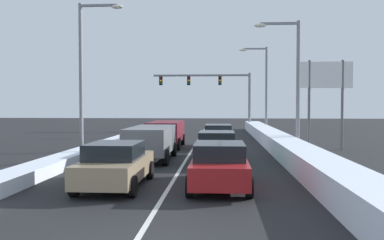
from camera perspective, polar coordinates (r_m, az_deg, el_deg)
The scene contains 15 objects.
ground_plane at distance 22.44m, azimuth -0.45°, elevation -4.95°, with size 120.00×120.00×0.00m, color black.
lane_stripe_between_right_lane_and_center_lane at distance 26.12m, azimuth 0.17°, elevation -3.93°, with size 0.14×40.83×0.01m, color silver.
snow_bank_right_shoulder at distance 26.27m, azimuth 11.80°, elevation -2.96°, with size 1.52×40.83×0.91m, color silver.
snow_bank_left_shoulder at distance 26.96m, azimuth -11.17°, elevation -3.25°, with size 1.21×40.83×0.51m, color silver.
sedan_red_right_lane_nearest at distance 13.78m, azimuth 3.85°, elevation -6.26°, with size 2.00×4.50×1.51m.
sedan_green_right_lane_second at distance 19.44m, azimuth 3.46°, elevation -3.79°, with size 2.00×4.50×1.51m.
sedan_white_right_lane_third at distance 26.08m, azimuth 3.68°, elevation -2.27°, with size 2.00×4.50×1.51m.
sedan_tan_center_lane_nearest at distance 14.09m, azimuth -10.59°, elevation -6.10°, with size 2.00×4.50×1.51m.
suv_gray_center_lane_second at distance 20.40m, azimuth -5.76°, elevation -2.80°, with size 2.16×4.90×1.67m.
suv_maroon_center_lane_third at distance 26.60m, azimuth -3.64°, elevation -1.64°, with size 2.16×4.90×1.67m.
traffic_light_gantry at distance 44.50m, azimuth 3.25°, elevation 4.67°, with size 10.60×0.47×6.20m.
street_lamp_right_near at distance 24.48m, azimuth 13.72°, elevation 6.37°, with size 2.66×0.36×7.62m.
street_lamp_right_mid at distance 39.17m, azimuth 9.83°, elevation 5.24°, with size 2.66×0.36×8.18m.
street_lamp_left_mid at distance 24.93m, azimuth -14.51°, elevation 7.60°, with size 2.66×0.36×8.70m.
roadside_sign_right at distance 26.40m, azimuth 18.18°, elevation 4.75°, with size 3.20×0.16×5.50m.
Camera 1 is at (1.69, -7.35, 2.78)m, focal length 38.21 mm.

